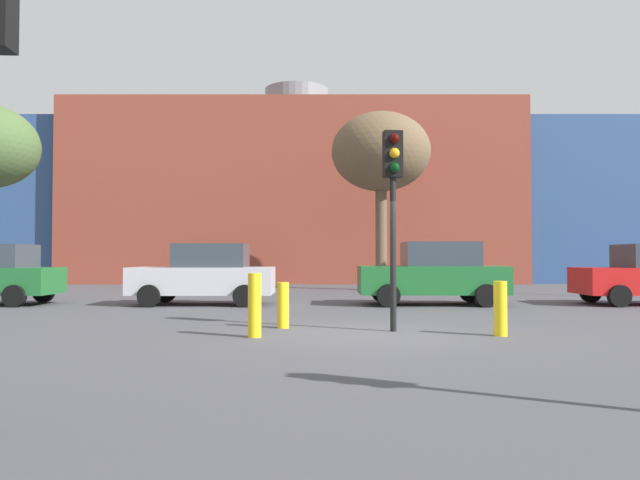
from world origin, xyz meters
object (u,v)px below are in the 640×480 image
object	(u,v)px
parked_car_1	(204,274)
parked_car_2	(433,273)
bare_tree_1	(380,153)
bollard_yellow_2	(254,305)
bollard_yellow_0	(500,308)
bollard_yellow_1	(282,305)
traffic_light_island	(392,184)

from	to	relation	value
parked_car_1	parked_car_2	xyz separation A→B (m)	(6.86, 0.00, 0.03)
bare_tree_1	bollard_yellow_2	bearing A→B (deg)	-103.91
parked_car_1	bollard_yellow_0	size ratio (longest dim) A/B	4.26
bollard_yellow_1	parked_car_2	bearing A→B (deg)	55.07
bollard_yellow_1	bollard_yellow_2	bearing A→B (deg)	-106.65
bollard_yellow_1	bollard_yellow_2	xyz separation A→B (m)	(-0.42, -1.40, 0.11)
parked_car_1	parked_car_2	world-z (taller)	parked_car_2
parked_car_2	bare_tree_1	xyz separation A→B (m)	(-0.76, 8.07, 5.02)
parked_car_2	bollard_yellow_2	distance (m)	8.68
traffic_light_island	bollard_yellow_1	world-z (taller)	traffic_light_island
bollard_yellow_2	parked_car_1	bearing A→B (deg)	107.21
bollard_yellow_0	bollard_yellow_2	world-z (taller)	bollard_yellow_2
parked_car_2	bollard_yellow_1	size ratio (longest dim) A/B	4.74
parked_car_2	traffic_light_island	world-z (taller)	traffic_light_island
traffic_light_island	bollard_yellow_2	size ratio (longest dim) A/B	3.39
parked_car_2	traffic_light_island	size ratio (longest dim) A/B	1.12
parked_car_2	bare_tree_1	bearing A→B (deg)	-84.64
bollard_yellow_0	parked_car_1	bearing A→B (deg)	133.04
parked_car_1	bollard_yellow_1	distance (m)	6.55
parked_car_1	bollard_yellow_1	world-z (taller)	parked_car_1
bollard_yellow_1	bollard_yellow_0	bearing A→B (deg)	-17.07
bare_tree_1	bollard_yellow_1	world-z (taller)	bare_tree_1
traffic_light_island	bare_tree_1	xyz separation A→B (m)	(1.24, 14.59, 3.11)
parked_car_2	bollard_yellow_2	world-z (taller)	parked_car_2
parked_car_1	bare_tree_1	bearing A→B (deg)	-127.09
parked_car_2	bollard_yellow_1	world-z (taller)	parked_car_2
bollard_yellow_1	parked_car_1	bearing A→B (deg)	114.38
parked_car_2	bollard_yellow_0	size ratio (longest dim) A/B	4.38
traffic_light_island	bare_tree_1	distance (m)	14.97
bollard_yellow_1	traffic_light_island	bearing A→B (deg)	-14.59
parked_car_1	bollard_yellow_1	bearing A→B (deg)	114.38
traffic_light_island	bollard_yellow_1	distance (m)	3.27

